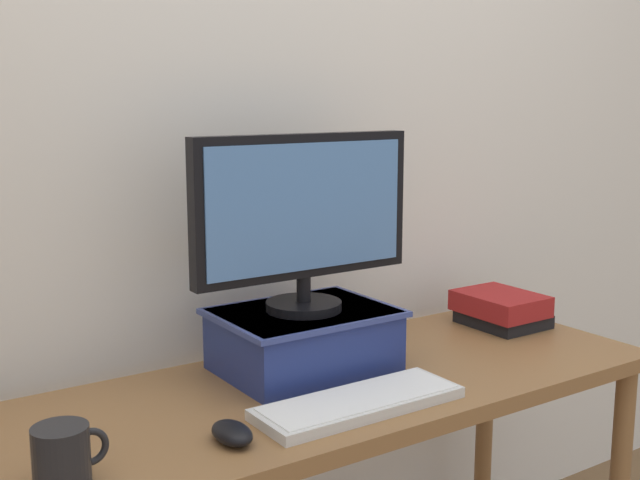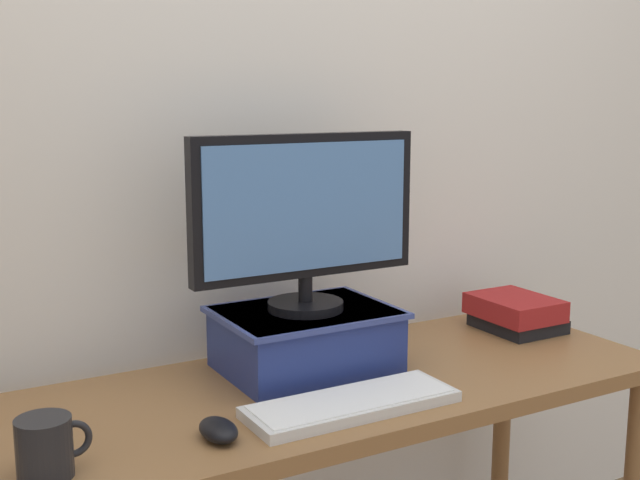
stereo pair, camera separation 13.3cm
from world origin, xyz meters
The scene contains 8 objects.
back_wall centered at (0.00, 0.40, 1.30)m, with size 7.00×0.08×2.60m.
desk centered at (0.00, 0.00, 0.65)m, with size 1.56×0.57×0.74m.
riser_box centered at (0.00, 0.10, 0.81)m, with size 0.39×0.29×0.14m.
computer_monitor centered at (0.00, 0.10, 1.09)m, with size 0.54×0.17×0.39m.
keyboard centered at (-0.03, -0.15, 0.75)m, with size 0.43×0.15×0.02m.
computer_mouse centered at (-0.32, -0.15, 0.76)m, with size 0.06×0.10×0.04m.
book_stack centered at (0.63, 0.10, 0.78)m, with size 0.19×0.22×0.09m.
coffee_mug centered at (-0.62, -0.15, 0.79)m, with size 0.12×0.09×0.10m.
Camera 2 is at (-0.83, -1.43, 1.35)m, focal length 45.00 mm.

